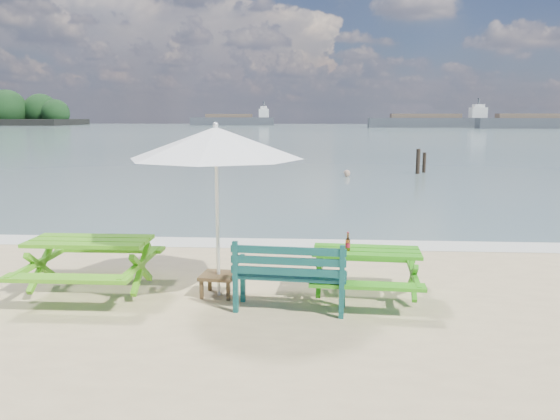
# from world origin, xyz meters

# --- Properties ---
(sea) EXTENTS (300.00, 300.00, 0.00)m
(sea) POSITION_xyz_m (0.00, 85.00, 0.00)
(sea) COLOR slate
(sea) RESTS_ON ground
(foam_strip) EXTENTS (22.00, 0.90, 0.01)m
(foam_strip) POSITION_xyz_m (0.00, 4.60, 0.01)
(foam_strip) COLOR silver
(foam_strip) RESTS_ON ground
(picnic_table_left) EXTENTS (1.76, 1.96, 0.84)m
(picnic_table_left) POSITION_xyz_m (-2.26, 1.21, 0.40)
(picnic_table_left) COLOR #50A719
(picnic_table_left) RESTS_ON ground
(picnic_table_right) EXTENTS (1.65, 1.81, 0.73)m
(picnic_table_right) POSITION_xyz_m (1.84, 1.25, 0.35)
(picnic_table_right) COLOR #329516
(picnic_table_right) RESTS_ON ground
(park_bench) EXTENTS (1.58, 0.66, 0.95)m
(park_bench) POSITION_xyz_m (0.75, 0.72, 0.29)
(park_bench) COLOR #104542
(park_bench) RESTS_ON ground
(side_table) EXTENTS (0.56, 0.56, 0.33)m
(side_table) POSITION_xyz_m (-0.34, 1.25, 0.17)
(side_table) COLOR brown
(side_table) RESTS_ON ground
(patio_umbrella) EXTENTS (2.78, 2.78, 2.50)m
(patio_umbrella) POSITION_xyz_m (-0.34, 1.25, 2.27)
(patio_umbrella) COLOR silver
(patio_umbrella) RESTS_ON ground
(beer_bottle) EXTENTS (0.07, 0.07, 0.27)m
(beer_bottle) POSITION_xyz_m (1.56, 1.18, 0.82)
(beer_bottle) COLOR #995016
(beer_bottle) RESTS_ON picnic_table_right
(swimmer) EXTENTS (0.62, 0.43, 1.64)m
(swimmer) POSITION_xyz_m (2.45, 17.43, -0.51)
(swimmer) COLOR tan
(swimmer) RESTS_ON ground
(mooring_pilings) EXTENTS (0.58, 0.78, 1.35)m
(mooring_pilings) POSITION_xyz_m (5.93, 19.05, 0.43)
(mooring_pilings) COLOR black
(mooring_pilings) RESTS_ON ground
(cargo_ships) EXTENTS (149.66, 36.27, 4.40)m
(cargo_ships) POSITION_xyz_m (51.79, 122.85, 1.18)
(cargo_ships) COLOR #393D43
(cargo_ships) RESTS_ON ground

